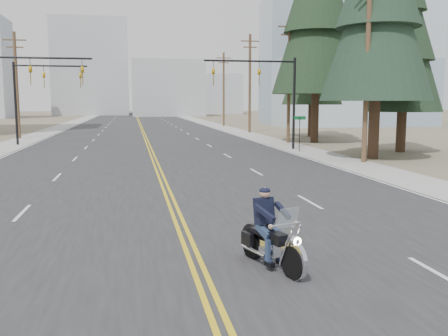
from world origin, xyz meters
The scene contains 21 objects.
road centered at (0.00, 70.00, 0.01)m, with size 20.00×200.00×0.01m, color #303033.
sidewalk_left centered at (-11.50, 70.00, 0.01)m, with size 3.00×200.00×0.01m, color #A5A5A0.
sidewalk_right centered at (11.50, 70.00, 0.01)m, with size 3.00×200.00×0.01m, color #A5A5A0.
traffic_mast_left centered at (-8.98, 32.00, 4.94)m, with size 7.10×0.26×7.00m.
traffic_mast_right centered at (8.98, 32.00, 4.94)m, with size 7.10×0.26×7.00m.
traffic_mast_far centered at (-9.31, 40.00, 4.87)m, with size 6.10×0.26×7.00m.
street_sign centered at (10.80, 30.00, 1.80)m, with size 0.90×0.06×2.62m.
utility_pole_b centered at (12.50, 23.00, 5.98)m, with size 2.20×0.30×11.50m.
utility_pole_c centered at (12.50, 38.00, 5.73)m, with size 2.20×0.30×11.00m.
utility_pole_d centered at (12.50, 53.00, 5.98)m, with size 2.20×0.30×11.50m.
utility_pole_e centered at (12.50, 70.00, 5.73)m, with size 2.20×0.30×11.00m.
utility_pole_left centered at (-12.50, 48.00, 5.48)m, with size 2.20×0.30×10.50m.
glass_building centered at (32.00, 70.00, 10.00)m, with size 24.00×16.00×20.00m, color #9EB5CC.
haze_bldg_b centered at (8.00, 125.00, 7.00)m, with size 18.00×14.00×14.00m, color #ADB2B7.
haze_bldg_c centered at (40.00, 110.00, 9.00)m, with size 16.00×12.00×18.00m, color #B7BCC6.
haze_bldg_d centered at (-12.00, 140.00, 13.00)m, with size 20.00×15.00×26.00m, color #ADB2B7.
haze_bldg_e centered at (25.00, 150.00, 6.00)m, with size 14.00×14.00×12.00m, color #B7BCC6.
motorcyclist centered at (1.62, 5.21, 0.89)m, with size 0.98×2.28×1.78m, color black, non-canonical shape.
conifer_mid centered at (18.09, 28.52, 8.51)m, with size 5.56×5.56×14.82m.
conifer_tall centered at (14.96, 37.91, 12.56)m, with size 7.87×7.87×21.87m.
conifer_far centered at (17.40, 45.36, 9.71)m, with size 6.32×6.32×16.92m.
Camera 1 is at (-1.37, -5.10, 3.67)m, focal length 40.00 mm.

